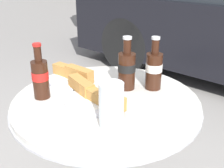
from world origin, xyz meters
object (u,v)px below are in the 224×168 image
lunch_plate_near (94,96)px  cola_bottle_right (126,68)px  cola_bottle_center (154,69)px  lunch_plate_far (72,76)px  bistro_table (106,132)px  drinking_glass (111,107)px  cola_bottle_left (40,77)px

lunch_plate_near → cola_bottle_right: bearing=85.8°
cola_bottle_center → lunch_plate_far: 0.36m
cola_bottle_right → lunch_plate_far: cola_bottle_right is taller
bistro_table → drinking_glass: drinking_glass is taller
drinking_glass → lunch_plate_far: drinking_glass is taller
cola_bottle_right → lunch_plate_near: cola_bottle_right is taller
bistro_table → lunch_plate_far: (-0.23, 0.04, 0.18)m
bistro_table → lunch_plate_near: 0.18m
cola_bottle_left → cola_bottle_right: cola_bottle_right is taller
cola_bottle_right → bistro_table: bearing=-88.0°
cola_bottle_center → lunch_plate_near: size_ratio=0.70×
cola_bottle_right → cola_bottle_center: bearing=38.1°
cola_bottle_center → drinking_glass: size_ratio=1.47×
drinking_glass → bistro_table: bearing=136.3°
cola_bottle_left → drinking_glass: cola_bottle_left is taller
drinking_glass → lunch_plate_near: drinking_glass is taller
bistro_table → lunch_plate_far: bearing=171.1°
cola_bottle_left → bistro_table: bearing=36.8°
cola_bottle_right → lunch_plate_far: bearing=-157.3°
cola_bottle_left → cola_bottle_right: bearing=55.0°
cola_bottle_center → cola_bottle_right: bearing=-141.9°
cola_bottle_right → cola_bottle_center: same height
cola_bottle_right → cola_bottle_center: (0.09, 0.07, -0.00)m
cola_bottle_center → lunch_plate_near: bearing=-112.6°
bistro_table → lunch_plate_near: lunch_plate_near is taller
bistro_table → cola_bottle_right: cola_bottle_right is taller
cola_bottle_right → drinking_glass: (0.14, -0.26, -0.02)m
bistro_table → drinking_glass: size_ratio=4.90×
cola_bottle_right → lunch_plate_far: 0.25m
lunch_plate_far → bistro_table: bearing=-8.9°
cola_bottle_left → cola_bottle_center: cola_bottle_center is taller
bistro_table → cola_bottle_center: bearing=66.8°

